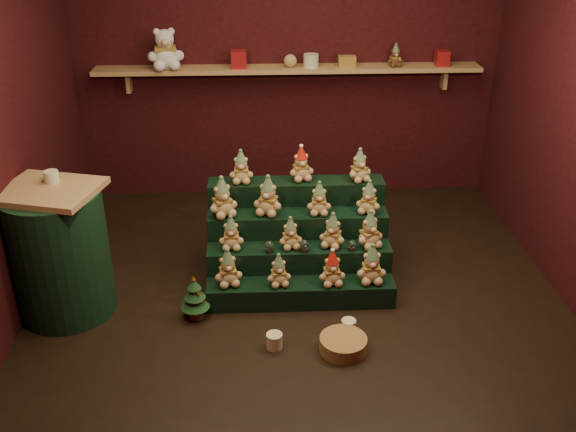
{
  "coord_description": "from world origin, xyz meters",
  "views": [
    {
      "loc": [
        -0.27,
        -4.07,
        2.77
      ],
      "look_at": [
        -0.08,
        0.25,
        0.58
      ],
      "focal_mm": 40.0,
      "sensor_mm": 36.0,
      "label": 1
    }
  ],
  "objects_px": {
    "snow_globe_c": "(352,245)",
    "mini_christmas_tree": "(195,298)",
    "snow_globe_a": "(269,247)",
    "side_table": "(60,252)",
    "riser_tier_front": "(301,293)",
    "white_bear": "(165,43)",
    "wicker_basket": "(343,344)",
    "snow_globe_b": "(305,246)",
    "mug_left": "(274,341)",
    "brown_bear": "(395,56)",
    "mug_right": "(349,326)"
  },
  "relations": [
    {
      "from": "snow_globe_c",
      "to": "mini_christmas_tree",
      "type": "distance_m",
      "value": 1.22
    },
    {
      "from": "side_table",
      "to": "wicker_basket",
      "type": "xyz_separation_m",
      "value": [
        1.97,
        -0.57,
        -0.44
      ]
    },
    {
      "from": "snow_globe_c",
      "to": "brown_bear",
      "type": "height_order",
      "value": "brown_bear"
    },
    {
      "from": "snow_globe_c",
      "to": "mini_christmas_tree",
      "type": "relative_size",
      "value": 0.23
    },
    {
      "from": "side_table",
      "to": "mug_right",
      "type": "distance_m",
      "value": 2.11
    },
    {
      "from": "snow_globe_b",
      "to": "mini_christmas_tree",
      "type": "xyz_separation_m",
      "value": [
        -0.81,
        -0.3,
        -0.24
      ]
    },
    {
      "from": "side_table",
      "to": "mini_christmas_tree",
      "type": "height_order",
      "value": "side_table"
    },
    {
      "from": "white_bear",
      "to": "snow_globe_a",
      "type": "bearing_deg",
      "value": -72.09
    },
    {
      "from": "mug_left",
      "to": "white_bear",
      "type": "relative_size",
      "value": 0.24
    },
    {
      "from": "snow_globe_b",
      "to": "mug_left",
      "type": "height_order",
      "value": "snow_globe_b"
    },
    {
      "from": "snow_globe_c",
      "to": "wicker_basket",
      "type": "bearing_deg",
      "value": -100.94
    },
    {
      "from": "mini_christmas_tree",
      "to": "wicker_basket",
      "type": "distance_m",
      "value": 1.11
    },
    {
      "from": "mug_right",
      "to": "wicker_basket",
      "type": "relative_size",
      "value": 0.32
    },
    {
      "from": "mini_christmas_tree",
      "to": "riser_tier_front",
      "type": "bearing_deg",
      "value": 10.52
    },
    {
      "from": "side_table",
      "to": "wicker_basket",
      "type": "distance_m",
      "value": 2.1
    },
    {
      "from": "side_table",
      "to": "brown_bear",
      "type": "bearing_deg",
      "value": 49.95
    },
    {
      "from": "brown_bear",
      "to": "snow_globe_a",
      "type": "bearing_deg",
      "value": -133.81
    },
    {
      "from": "riser_tier_front",
      "to": "mini_christmas_tree",
      "type": "height_order",
      "value": "mini_christmas_tree"
    },
    {
      "from": "snow_globe_b",
      "to": "mug_right",
      "type": "xyz_separation_m",
      "value": [
        0.28,
        -0.53,
        -0.36
      ]
    },
    {
      "from": "riser_tier_front",
      "to": "white_bear",
      "type": "relative_size",
      "value": 3.03
    },
    {
      "from": "snow_globe_b",
      "to": "wicker_basket",
      "type": "relative_size",
      "value": 0.29
    },
    {
      "from": "riser_tier_front",
      "to": "white_bear",
      "type": "distance_m",
      "value": 2.65
    },
    {
      "from": "mug_right",
      "to": "snow_globe_b",
      "type": "bearing_deg",
      "value": 117.49
    },
    {
      "from": "snow_globe_c",
      "to": "white_bear",
      "type": "xyz_separation_m",
      "value": [
        -1.52,
        1.74,
        1.15
      ]
    },
    {
      "from": "snow_globe_c",
      "to": "side_table",
      "type": "height_order",
      "value": "side_table"
    },
    {
      "from": "mini_christmas_tree",
      "to": "brown_bear",
      "type": "bearing_deg",
      "value": 49.3
    },
    {
      "from": "snow_globe_a",
      "to": "wicker_basket",
      "type": "distance_m",
      "value": 0.94
    },
    {
      "from": "mug_right",
      "to": "brown_bear",
      "type": "xyz_separation_m",
      "value": [
        0.67,
        2.27,
        1.37
      ]
    },
    {
      "from": "mini_christmas_tree",
      "to": "snow_globe_b",
      "type": "bearing_deg",
      "value": 20.59
    },
    {
      "from": "mug_right",
      "to": "side_table",
      "type": "bearing_deg",
      "value": 169.42
    },
    {
      "from": "white_bear",
      "to": "riser_tier_front",
      "type": "bearing_deg",
      "value": -68.7
    },
    {
      "from": "snow_globe_b",
      "to": "brown_bear",
      "type": "height_order",
      "value": "brown_bear"
    },
    {
      "from": "riser_tier_front",
      "to": "snow_globe_b",
      "type": "distance_m",
      "value": 0.36
    },
    {
      "from": "mug_left",
      "to": "brown_bear",
      "type": "xyz_separation_m",
      "value": [
        1.19,
        2.42,
        1.37
      ]
    },
    {
      "from": "snow_globe_a",
      "to": "mug_left",
      "type": "bearing_deg",
      "value": -88.45
    },
    {
      "from": "snow_globe_c",
      "to": "white_bear",
      "type": "height_order",
      "value": "white_bear"
    },
    {
      "from": "snow_globe_a",
      "to": "side_table",
      "type": "xyz_separation_m",
      "value": [
        -1.49,
        -0.15,
        0.08
      ]
    },
    {
      "from": "mug_right",
      "to": "white_bear",
      "type": "height_order",
      "value": "white_bear"
    },
    {
      "from": "mug_right",
      "to": "white_bear",
      "type": "bearing_deg",
      "value": 122.36
    },
    {
      "from": "side_table",
      "to": "mug_left",
      "type": "xyz_separation_m",
      "value": [
        1.51,
        -0.53,
        -0.43
      ]
    },
    {
      "from": "snow_globe_a",
      "to": "mini_christmas_tree",
      "type": "relative_size",
      "value": 0.26
    },
    {
      "from": "snow_globe_c",
      "to": "mug_left",
      "type": "bearing_deg",
      "value": -131.66
    },
    {
      "from": "mug_right",
      "to": "brown_bear",
      "type": "height_order",
      "value": "brown_bear"
    },
    {
      "from": "mug_left",
      "to": "mug_right",
      "type": "height_order",
      "value": "mug_left"
    },
    {
      "from": "riser_tier_front",
      "to": "snow_globe_a",
      "type": "distance_m",
      "value": 0.42
    },
    {
      "from": "wicker_basket",
      "to": "white_bear",
      "type": "distance_m",
      "value": 3.2
    },
    {
      "from": "snow_globe_a",
      "to": "mini_christmas_tree",
      "type": "bearing_deg",
      "value": -150.76
    },
    {
      "from": "snow_globe_b",
      "to": "mini_christmas_tree",
      "type": "relative_size",
      "value": 0.26
    },
    {
      "from": "snow_globe_c",
      "to": "mini_christmas_tree",
      "type": "xyz_separation_m",
      "value": [
        -1.16,
        -0.3,
        -0.23
      ]
    },
    {
      "from": "snow_globe_a",
      "to": "wicker_basket",
      "type": "height_order",
      "value": "snow_globe_a"
    }
  ]
}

